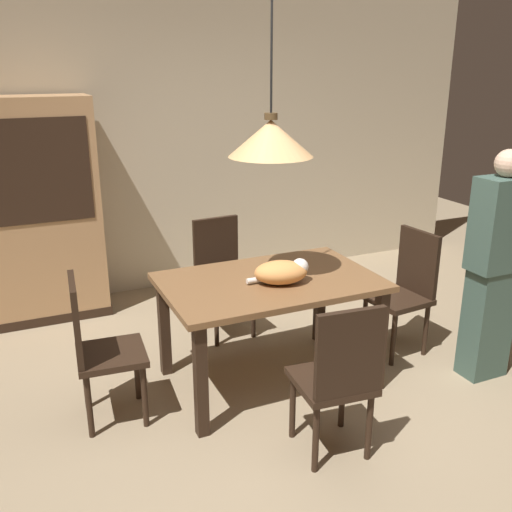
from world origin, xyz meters
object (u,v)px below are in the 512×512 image
object	(u,v)px
cat_sleeping	(282,272)
chair_near_front	(339,375)
chair_right_side	(406,287)
chair_far_back	(222,271)
pendant_lamp	(271,138)
person_standing	(494,268)
hutch_bookcase	(30,217)
chair_left_side	(97,344)
dining_table	(270,294)

from	to	relation	value
cat_sleeping	chair_near_front	bearing A→B (deg)	-93.74
chair_right_side	cat_sleeping	world-z (taller)	chair_right_side
chair_far_back	pendant_lamp	bearing A→B (deg)	-89.67
chair_right_side	chair_far_back	xyz separation A→B (m)	(-1.13, 0.87, 0.00)
chair_right_side	person_standing	size ratio (longest dim) A/B	0.59
pendant_lamp	hutch_bookcase	distance (m)	2.34
pendant_lamp	chair_near_front	bearing A→B (deg)	-90.45
hutch_bookcase	chair_right_side	bearing A→B (deg)	-35.38
chair_near_front	chair_right_side	world-z (taller)	same
chair_near_front	chair_far_back	size ratio (longest dim) A/B	1.00
chair_left_side	person_standing	xyz separation A→B (m)	(2.54, -0.53, 0.28)
chair_near_front	person_standing	distance (m)	1.49
chair_right_side	cat_sleeping	size ratio (longest dim) A/B	2.31
pendant_lamp	hutch_bookcase	bearing A→B (deg)	127.30
cat_sleeping	chair_left_side	bearing A→B (deg)	175.03
chair_right_side	chair_far_back	world-z (taller)	same
dining_table	chair_far_back	world-z (taller)	chair_far_back
chair_right_side	dining_table	bearing A→B (deg)	-179.63
chair_left_side	person_standing	world-z (taller)	person_standing
chair_right_side	chair_far_back	size ratio (longest dim) A/B	1.00
cat_sleeping	dining_table	bearing A→B (deg)	114.81
dining_table	chair_right_side	size ratio (longest dim) A/B	1.51
chair_right_side	person_standing	world-z (taller)	person_standing
hutch_bookcase	person_standing	bearing A→B (deg)	-39.71
chair_right_side	hutch_bookcase	distance (m)	3.05
cat_sleeping	hutch_bookcase	distance (m)	2.32
chair_near_front	cat_sleeping	world-z (taller)	chair_near_front
chair_left_side	pendant_lamp	xyz separation A→B (m)	(1.13, -0.01, 1.15)
chair_left_side	hutch_bookcase	distance (m)	1.81
chair_near_front	dining_table	bearing A→B (deg)	89.55
chair_left_side	person_standing	distance (m)	2.61
dining_table	cat_sleeping	xyz separation A→B (m)	(0.04, -0.10, 0.18)
chair_near_front	cat_sleeping	size ratio (longest dim) A/B	2.31
chair_near_front	cat_sleeping	distance (m)	0.85
dining_table	hutch_bookcase	size ratio (longest dim) A/B	0.76
chair_far_back	person_standing	world-z (taller)	person_standing
chair_right_side	pendant_lamp	size ratio (longest dim) A/B	0.72
dining_table	cat_sleeping	world-z (taller)	cat_sleeping
person_standing	cat_sleeping	bearing A→B (deg)	162.54
cat_sleeping	person_standing	world-z (taller)	person_standing
pendant_lamp	hutch_bookcase	size ratio (longest dim) A/B	0.70
chair_near_front	person_standing	size ratio (longest dim) A/B	0.59
chair_near_front	hutch_bookcase	bearing A→B (deg)	116.82
dining_table	cat_sleeping	distance (m)	0.21
chair_left_side	cat_sleeping	bearing A→B (deg)	-4.97
chair_left_side	cat_sleeping	size ratio (longest dim) A/B	2.31
dining_table	pendant_lamp	size ratio (longest dim) A/B	1.08
chair_left_side	pendant_lamp	world-z (taller)	pendant_lamp
chair_near_front	pendant_lamp	xyz separation A→B (m)	(0.01, 0.88, 1.15)
chair_near_front	hutch_bookcase	world-z (taller)	hutch_bookcase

